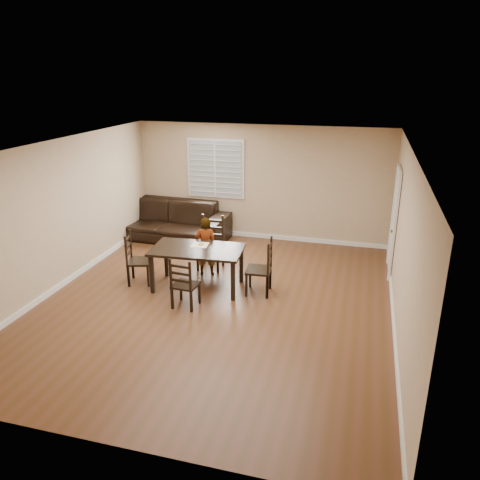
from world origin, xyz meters
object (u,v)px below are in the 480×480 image
Objects in this scene: chair_left at (133,260)px; chair_right at (265,269)px; donut at (201,244)px; child at (206,246)px; chair_far at (183,287)px; sofa at (165,220)px; chair_near at (212,243)px; dining_table at (197,253)px.

chair_right is (2.52, 0.20, 0.01)m from chair_left.
chair_right reaches higher than donut.
chair_right is 1.41m from child.
chair_right is (1.22, 0.96, 0.05)m from chair_far.
donut is at bearing -49.55° from sofa.
chair_far is 1.55m from chair_right.
chair_near is 1.65m from chair_right.
chair_near is at bearing -61.02° from chair_left.
donut is at bearing 83.66° from dining_table.
chair_right is at bearing 148.94° from child.
child reaches higher than donut.
chair_left is at bearing -25.67° from chair_far.
chair_right reaches higher than chair_far.
chair_left is 1.34m from donut.
donut is (0.08, -0.87, 0.31)m from chair_near.
sofa is (-0.47, 2.54, -0.01)m from chair_left.
chair_far is (0.11, -1.93, -0.07)m from chair_near.
child is 0.39× the size of sofa.
child reaches higher than chair_near.
donut is at bearing -92.35° from chair_left.
chair_near is 0.35× the size of sofa.
dining_table is 0.91m from chair_far.
dining_table is 0.61m from child.
dining_table is 0.56× the size of sofa.
dining_table is 1.29m from chair_right.
chair_right reaches higher than chair_left.
dining_table is at bearing -51.87° from sofa.
chair_far is 3.74m from sofa.
dining_table is at bearing -90.06° from chair_right.
sofa is at bearing -132.17° from chair_right.
chair_far is at bearing 83.71° from child.
chair_right is (1.26, 0.09, -0.22)m from dining_table.
chair_left is 9.72× the size of donut.
chair_near reaches higher than chair_far.
chair_far is 8.89× the size of donut.
chair_right is 0.87× the size of child.
chair_right is at bearing -137.48° from chair_far.
chair_near is (-0.07, 1.06, -0.20)m from dining_table.
chair_far is 0.30× the size of sofa.
dining_table is at bearing -100.60° from chair_left.
donut is 0.03× the size of sofa.
sofa is (-1.66, 1.37, -0.04)m from chair_near.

